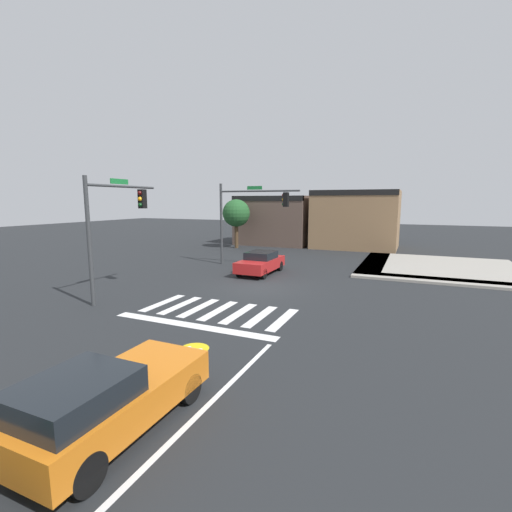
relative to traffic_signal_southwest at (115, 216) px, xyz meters
The scene contains 11 objects.
ground_plane 8.04m from the traffic_signal_southwest, 40.15° to the left, with size 120.00×120.00×0.00m, color #232628.
crosswalk_near 6.63m from the traffic_signal_southwest, ahead, with size 6.14×2.86×0.01m.
lane_markings 11.12m from the traffic_signal_southwest, 51.84° to the right, with size 6.80×24.25×0.01m.
bike_detector_marking 8.54m from the traffic_signal_southwest, 29.03° to the right, with size 0.91×0.91×0.01m.
curb_corner_northeast 20.04m from the traffic_signal_southwest, 45.18° to the left, with size 10.00×10.60×0.15m.
storefront_row 23.83m from the traffic_signal_southwest, 80.66° to the left, with size 15.97×6.36×5.55m.
traffic_signal_southwest is the anchor object (origin of this frame).
traffic_signal_northwest 10.27m from the traffic_signal_southwest, 77.85° to the left, with size 5.91×0.32×5.77m.
car_orange 11.28m from the traffic_signal_southwest, 46.64° to the right, with size 1.78×4.15×1.49m.
car_red 9.40m from the traffic_signal_southwest, 63.53° to the left, with size 1.82×4.13×1.39m.
roadside_tree 18.81m from the traffic_signal_southwest, 99.55° to the left, with size 2.64×2.64×4.72m.
Camera 1 is at (7.29, -17.17, 4.54)m, focal length 25.22 mm.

